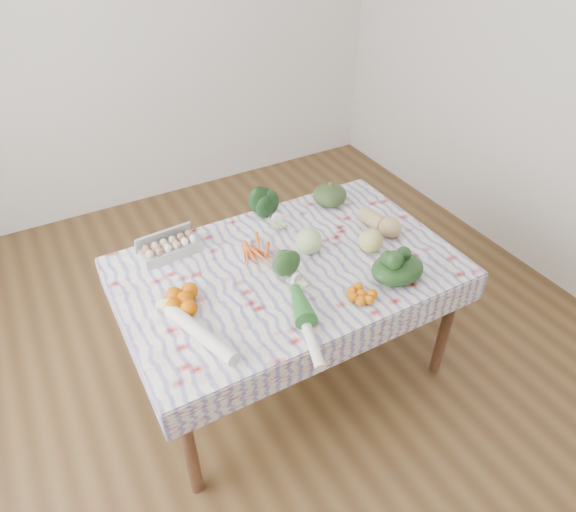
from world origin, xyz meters
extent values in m
plane|color=#53381C|center=(0.00, 0.00, 0.00)|extent=(4.50, 4.50, 0.00)
cube|color=silver|center=(0.00, 2.25, 1.40)|extent=(4.00, 0.04, 2.80)
cube|color=brown|center=(0.00, 0.00, 0.73)|extent=(1.60, 1.00, 0.04)
cylinder|color=brown|center=(-0.74, -0.44, 0.35)|extent=(0.06, 0.06, 0.71)
cylinder|color=brown|center=(0.74, -0.44, 0.35)|extent=(0.06, 0.06, 0.71)
cylinder|color=brown|center=(-0.74, 0.44, 0.35)|extent=(0.06, 0.06, 0.71)
cylinder|color=brown|center=(0.74, 0.44, 0.35)|extent=(0.06, 0.06, 0.71)
cube|color=white|center=(0.00, 0.00, 0.76)|extent=(1.66, 1.06, 0.01)
cube|color=#ACABA6|center=(-0.48, 0.36, 0.80)|extent=(0.31, 0.14, 0.08)
cube|color=orange|center=(-0.11, 0.14, 0.78)|extent=(0.22, 0.20, 0.04)
ellipsoid|color=#143314|center=(0.13, 0.39, 0.84)|extent=(0.19, 0.17, 0.16)
ellipsoid|color=#324821|center=(0.49, 0.38, 0.83)|extent=(0.22, 0.22, 0.13)
sphere|color=#AACF81|center=(0.15, 0.04, 0.83)|extent=(0.14, 0.14, 0.14)
ellipsoid|color=tan|center=(0.58, 0.02, 0.82)|extent=(0.16, 0.27, 0.12)
cube|color=#D35A00|center=(-0.55, -0.03, 0.80)|extent=(0.32, 0.32, 0.08)
ellipsoid|color=#24491C|center=(-0.05, -0.10, 0.81)|extent=(0.18, 0.18, 0.11)
cube|color=orange|center=(0.18, -0.37, 0.79)|extent=(0.22, 0.22, 0.05)
sphere|color=#CCC762|center=(0.43, -0.10, 0.83)|extent=(0.16, 0.16, 0.13)
ellipsoid|color=black|center=(0.41, -0.34, 0.82)|extent=(0.27, 0.22, 0.12)
cylinder|color=white|center=(-0.56, -0.25, 0.79)|extent=(0.19, 0.44, 0.06)
cylinder|color=white|center=(-0.15, -0.44, 0.79)|extent=(0.18, 0.44, 0.05)
camera|label=1|loc=(-0.97, -1.73, 2.38)|focal=32.00mm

